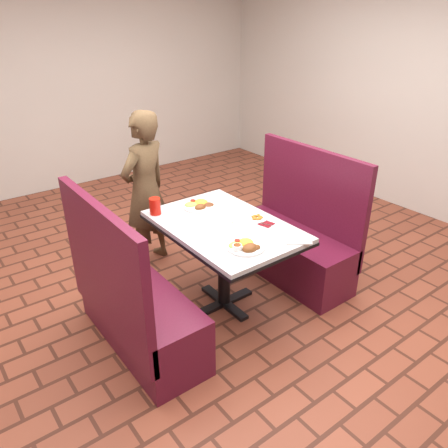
{
  "coord_description": "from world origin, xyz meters",
  "views": [
    {
      "loc": [
        -1.81,
        -2.38,
        2.23
      ],
      "look_at": [
        0.0,
        0.0,
        0.75
      ],
      "focal_mm": 35.0,
      "sensor_mm": 36.0,
      "label": 1
    }
  ],
  "objects_px": {
    "plantain_plate": "(257,218)",
    "red_tumbler": "(155,206)",
    "booth_bench_right": "(294,242)",
    "diner_person": "(145,191)",
    "near_dinner_plate": "(246,245)",
    "dining_table": "(224,235)",
    "far_dinner_plate": "(200,204)",
    "booth_bench_left": "(134,307)"
  },
  "relations": [
    {
      "from": "booth_bench_left",
      "to": "near_dinner_plate",
      "type": "bearing_deg",
      "value": -29.56
    },
    {
      "from": "near_dinner_plate",
      "to": "booth_bench_right",
      "type": "bearing_deg",
      "value": 23.21
    },
    {
      "from": "dining_table",
      "to": "near_dinner_plate",
      "type": "bearing_deg",
      "value": -105.88
    },
    {
      "from": "booth_bench_left",
      "to": "near_dinner_plate",
      "type": "height_order",
      "value": "booth_bench_left"
    },
    {
      "from": "diner_person",
      "to": "dining_table",
      "type": "bearing_deg",
      "value": 77.96
    },
    {
      "from": "diner_person",
      "to": "far_dinner_plate",
      "type": "height_order",
      "value": "diner_person"
    },
    {
      "from": "red_tumbler",
      "to": "dining_table",
      "type": "bearing_deg",
      "value": -55.76
    },
    {
      "from": "dining_table",
      "to": "plantain_plate",
      "type": "relative_size",
      "value": 7.61
    },
    {
      "from": "dining_table",
      "to": "booth_bench_right",
      "type": "height_order",
      "value": "booth_bench_right"
    },
    {
      "from": "diner_person",
      "to": "plantain_plate",
      "type": "bearing_deg",
      "value": 89.94
    },
    {
      "from": "booth_bench_left",
      "to": "diner_person",
      "type": "bearing_deg",
      "value": 56.88
    },
    {
      "from": "dining_table",
      "to": "diner_person",
      "type": "relative_size",
      "value": 0.83
    },
    {
      "from": "booth_bench_right",
      "to": "plantain_plate",
      "type": "distance_m",
      "value": 0.7
    },
    {
      "from": "diner_person",
      "to": "far_dinner_plate",
      "type": "relative_size",
      "value": 5.03
    },
    {
      "from": "near_dinner_plate",
      "to": "red_tumbler",
      "type": "relative_size",
      "value": 1.99
    },
    {
      "from": "booth_bench_right",
      "to": "diner_person",
      "type": "height_order",
      "value": "diner_person"
    },
    {
      "from": "booth_bench_right",
      "to": "near_dinner_plate",
      "type": "xyz_separation_m",
      "value": [
        -0.91,
        -0.39,
        0.45
      ]
    },
    {
      "from": "booth_bench_right",
      "to": "red_tumbler",
      "type": "xyz_separation_m",
      "value": [
        -1.12,
        0.48,
        0.49
      ]
    },
    {
      "from": "dining_table",
      "to": "booth_bench_left",
      "type": "distance_m",
      "value": 0.86
    },
    {
      "from": "red_tumbler",
      "to": "booth_bench_left",
      "type": "bearing_deg",
      "value": -134.54
    },
    {
      "from": "dining_table",
      "to": "diner_person",
      "type": "xyz_separation_m",
      "value": [
        -0.14,
        1.02,
        0.08
      ]
    },
    {
      "from": "far_dinner_plate",
      "to": "plantain_plate",
      "type": "height_order",
      "value": "far_dinner_plate"
    },
    {
      "from": "diner_person",
      "to": "near_dinner_plate",
      "type": "height_order",
      "value": "diner_person"
    },
    {
      "from": "far_dinner_plate",
      "to": "near_dinner_plate",
      "type": "bearing_deg",
      "value": -100.82
    },
    {
      "from": "diner_person",
      "to": "plantain_plate",
      "type": "relative_size",
      "value": 9.22
    },
    {
      "from": "near_dinner_plate",
      "to": "dining_table",
      "type": "bearing_deg",
      "value": 74.12
    },
    {
      "from": "booth_bench_left",
      "to": "booth_bench_right",
      "type": "xyz_separation_m",
      "value": [
        1.6,
        0.0,
        0.0
      ]
    },
    {
      "from": "plantain_plate",
      "to": "red_tumbler",
      "type": "bearing_deg",
      "value": 135.81
    },
    {
      "from": "far_dinner_plate",
      "to": "plantain_plate",
      "type": "distance_m",
      "value": 0.52
    },
    {
      "from": "booth_bench_left",
      "to": "plantain_plate",
      "type": "relative_size",
      "value": 7.54
    },
    {
      "from": "diner_person",
      "to": "red_tumbler",
      "type": "bearing_deg",
      "value": 50.77
    },
    {
      "from": "dining_table",
      "to": "booth_bench_left",
      "type": "relative_size",
      "value": 1.01
    },
    {
      "from": "near_dinner_plate",
      "to": "plantain_plate",
      "type": "xyz_separation_m",
      "value": [
        0.37,
        0.3,
        -0.02
      ]
    },
    {
      "from": "red_tumbler",
      "to": "near_dinner_plate",
      "type": "bearing_deg",
      "value": -76.08
    },
    {
      "from": "plantain_plate",
      "to": "booth_bench_right",
      "type": "bearing_deg",
      "value": 9.14
    },
    {
      "from": "dining_table",
      "to": "near_dinner_plate",
      "type": "relative_size",
      "value": 4.54
    },
    {
      "from": "plantain_plate",
      "to": "red_tumbler",
      "type": "xyz_separation_m",
      "value": [
        -0.58,
        0.57,
        0.06
      ]
    },
    {
      "from": "booth_bench_left",
      "to": "plantain_plate",
      "type": "height_order",
      "value": "booth_bench_left"
    },
    {
      "from": "diner_person",
      "to": "booth_bench_right",
      "type": "bearing_deg",
      "value": 112.96
    },
    {
      "from": "booth_bench_right",
      "to": "far_dinner_plate",
      "type": "xyz_separation_m",
      "value": [
        -0.76,
        0.38,
        0.45
      ]
    },
    {
      "from": "far_dinner_plate",
      "to": "red_tumbler",
      "type": "relative_size",
      "value": 2.17
    },
    {
      "from": "diner_person",
      "to": "red_tumbler",
      "type": "height_order",
      "value": "diner_person"
    }
  ]
}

